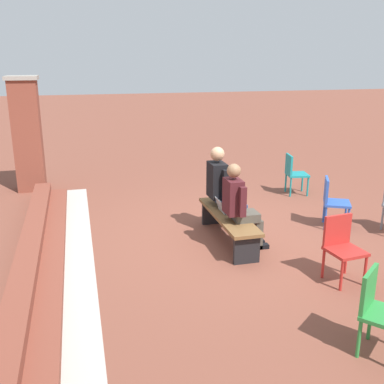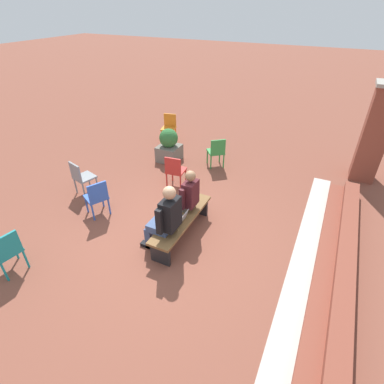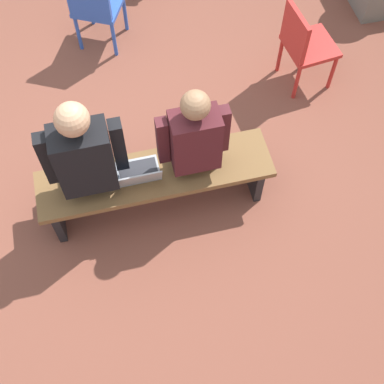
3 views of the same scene
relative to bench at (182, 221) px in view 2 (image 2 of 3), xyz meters
name	(u,v)px [view 2 (image 2 of 3)]	position (x,y,z in m)	size (l,w,h in m)	color
ground_plane	(167,238)	(0.19, -0.23, -0.35)	(60.00, 60.00, 0.00)	brown
concrete_strip	(299,274)	(0.00, 2.25, -0.35)	(7.04, 0.40, 0.01)	#B7B2A8
brick_steps	(336,281)	(0.00, 2.80, -0.23)	(6.24, 0.60, 0.30)	brown
brick_pillar_left_of_steps	(375,134)	(-4.06, 3.12, 0.85)	(0.64, 0.64, 2.40)	brown
bench	(182,221)	(0.00, 0.00, 0.00)	(1.80, 0.44, 0.45)	brown
person_student	(186,197)	(-0.30, -0.07, 0.35)	(0.52, 0.66, 1.31)	#4C473D
person_adult	(165,218)	(0.47, -0.07, 0.39)	(0.58, 0.73, 1.41)	#384C75
laptop	(179,219)	(0.12, 0.01, 0.15)	(0.32, 0.29, 0.21)	#9EA0A5
plastic_chair_by_pillar	(97,196)	(0.18, -1.89, 0.13)	(0.56, 0.56, 0.84)	#2D56B7
plastic_chair_near_bench_left	(175,170)	(-1.53, -0.99, 0.13)	(0.47, 0.47, 0.84)	red
plastic_chair_foreground	(81,176)	(-0.31, -2.79, 0.13)	(0.52, 0.52, 0.84)	gray
plastic_chair_near_bench_right	(169,126)	(-4.02, -2.57, 0.13)	(0.50, 0.50, 0.84)	orange
plastic_chair_mid_courtyard	(217,151)	(-2.96, -0.49, 0.13)	(0.59, 0.59, 0.84)	#2D893D
plastic_chair_far_right	(7,250)	(2.07, -2.14, 0.13)	(0.49, 0.49, 0.84)	teal
planter	(169,146)	(-2.74, -1.85, 0.08)	(0.60, 0.60, 0.94)	#6B665B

